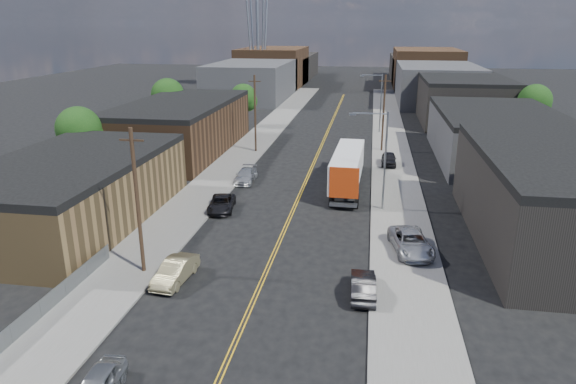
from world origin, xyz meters
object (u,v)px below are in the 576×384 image
(car_left_c, at_px, (222,204))
(car_right_lot_a, at_px, (411,242))
(car_left_d, at_px, (246,176))
(car_right_oncoming, at_px, (363,285))
(semi_truck, at_px, (348,164))
(car_right_lot_c, at_px, (389,159))
(car_left_b, at_px, (175,271))

(car_left_c, xyz_separation_m, car_right_lot_a, (16.32, -6.71, 0.26))
(car_left_c, height_order, car_left_d, car_left_d)
(car_right_oncoming, height_order, car_right_lot_a, car_right_lot_a)
(semi_truck, xyz_separation_m, car_left_d, (-10.83, -0.31, -1.61))
(car_left_d, relative_size, car_right_lot_a, 0.87)
(car_left_c, height_order, car_right_lot_c, car_right_lot_c)
(semi_truck, distance_m, car_right_oncoming, 22.95)
(car_right_oncoming, bearing_deg, car_left_c, -48.52)
(car_left_d, distance_m, car_right_lot_a, 22.60)
(car_left_c, xyz_separation_m, car_right_oncoming, (13.00, -13.50, 0.06))
(car_left_c, bearing_deg, car_right_oncoming, -54.07)
(car_left_b, height_order, car_left_c, car_left_b)
(car_left_c, relative_size, car_right_lot_a, 0.85)
(car_right_lot_c, bearing_deg, car_left_d, -149.26)
(car_left_d, distance_m, car_right_lot_c, 17.68)
(semi_truck, xyz_separation_m, car_right_lot_c, (4.44, 8.59, -1.42))
(car_left_d, bearing_deg, car_right_lot_c, 29.37)
(car_right_oncoming, bearing_deg, car_right_lot_a, -118.52)
(car_left_d, distance_m, car_right_oncoming, 25.94)
(semi_truck, xyz_separation_m, car_left_c, (-10.90, -9.30, -1.65))
(car_left_d, height_order, car_right_lot_a, car_right_lot_a)
(semi_truck, relative_size, car_left_b, 3.46)
(semi_truck, xyz_separation_m, car_right_oncoming, (2.10, -22.80, -1.59))
(car_left_b, distance_m, car_left_c, 13.59)
(car_right_oncoming, relative_size, car_right_lot_a, 0.79)
(car_left_b, relative_size, car_left_d, 0.94)
(car_right_lot_c, bearing_deg, car_right_oncoming, -93.76)
(car_left_c, bearing_deg, car_left_b, -94.59)
(semi_truck, distance_m, car_left_d, 10.96)
(car_left_c, bearing_deg, car_right_lot_c, 41.40)
(car_left_b, relative_size, car_right_oncoming, 1.04)
(semi_truck, relative_size, car_right_oncoming, 3.60)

